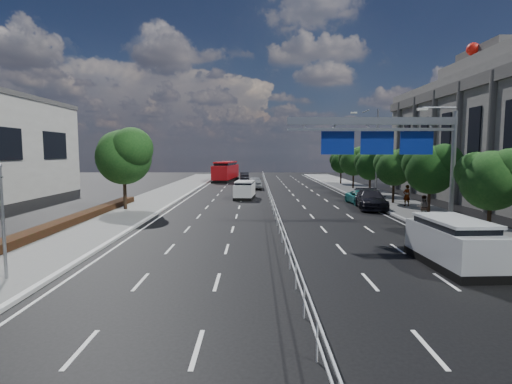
{
  "coord_description": "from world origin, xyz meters",
  "views": [
    {
      "loc": [
        -1.39,
        -14.2,
        4.73
      ],
      "look_at": [
        -1.36,
        9.17,
        2.4
      ],
      "focal_mm": 28.0,
      "sensor_mm": 36.0,
      "label": 1
    }
  ],
  "objects": [
    {
      "name": "red_bus",
      "position": [
        -6.3,
        51.58,
        1.68
      ],
      "size": [
        3.87,
        11.01,
        3.22
      ],
      "rotation": [
        0.0,
        0.0,
        -0.12
      ],
      "color": "black",
      "rests_on": "ground"
    },
    {
      "name": "ground",
      "position": [
        0.0,
        0.0,
        0.0
      ],
      "size": [
        160.0,
        160.0,
        0.0
      ],
      "primitive_type": "plane",
      "color": "black",
      "rests_on": "ground"
    },
    {
      "name": "near_car_dark",
      "position": [
        -3.31,
        54.33,
        0.68
      ],
      "size": [
        1.66,
        4.19,
        1.36
      ],
      "primitive_type": "imported",
      "rotation": [
        0.0,
        0.0,
        3.2
      ],
      "color": "black",
      "rests_on": "ground"
    },
    {
      "name": "far_tree_e",
      "position": [
        11.25,
        21.98,
        3.56
      ],
      "size": [
        3.63,
        3.38,
        5.13
      ],
      "color": "black",
      "rests_on": "ground"
    },
    {
      "name": "far_tree_g",
      "position": [
        11.25,
        36.98,
        3.75
      ],
      "size": [
        3.96,
        3.69,
        5.45
      ],
      "color": "black",
      "rests_on": "ground"
    },
    {
      "name": "silver_minivan",
      "position": [
        6.81,
        2.0,
        0.99
      ],
      "size": [
        2.29,
        4.93,
        2.01
      ],
      "rotation": [
        0.0,
        0.0,
        0.05
      ],
      "color": "black",
      "rests_on": "ground"
    },
    {
      "name": "overhead_gantry",
      "position": [
        6.74,
        10.05,
        5.61
      ],
      "size": [
        10.24,
        0.38,
        7.45
      ],
      "color": "gray",
      "rests_on": "ground"
    },
    {
      "name": "far_tree_h",
      "position": [
        11.24,
        44.48,
        3.42
      ],
      "size": [
        3.41,
        3.18,
        4.91
      ],
      "color": "black",
      "rests_on": "ground"
    },
    {
      "name": "far_tree_f",
      "position": [
        11.24,
        29.48,
        3.49
      ],
      "size": [
        3.52,
        3.28,
        5.02
      ],
      "color": "black",
      "rests_on": "ground"
    },
    {
      "name": "parked_car_dark",
      "position": [
        8.3,
        19.06,
        0.8
      ],
      "size": [
        2.88,
        5.74,
        1.6
      ],
      "primitive_type": "imported",
      "rotation": [
        0.0,
        0.0,
        -0.12
      ],
      "color": "black",
      "rests_on": "ground"
    },
    {
      "name": "white_minivan",
      "position": [
        -2.5,
        26.27,
        0.9
      ],
      "size": [
        2.21,
        4.37,
        1.83
      ],
      "rotation": [
        0.0,
        0.0,
        -0.1
      ],
      "color": "black",
      "rests_on": "ground"
    },
    {
      "name": "streetlight_far",
      "position": [
        10.5,
        26.0,
        5.21
      ],
      "size": [
        2.78,
        2.4,
        9.0
      ],
      "color": "gray",
      "rests_on": "ground"
    },
    {
      "name": "hedge_near",
      "position": [
        -13.3,
        5.0,
        0.36
      ],
      "size": [
        1.0,
        36.0,
        0.44
      ],
      "primitive_type": "cube",
      "color": "black",
      "rests_on": "sidewalk_near"
    },
    {
      "name": "median_fence",
      "position": [
        0.0,
        22.5,
        0.53
      ],
      "size": [
        0.05,
        85.0,
        1.02
      ],
      "color": "silver",
      "rests_on": "ground"
    },
    {
      "name": "near_car_silver",
      "position": [
        -1.45,
        37.82,
        0.81
      ],
      "size": [
        1.92,
        4.75,
        1.62
      ],
      "primitive_type": "imported",
      "rotation": [
        0.0,
        0.0,
        3.14
      ],
      "color": "#999CA0",
      "rests_on": "ground"
    },
    {
      "name": "parked_car_teal",
      "position": [
        8.3,
        22.0,
        0.61
      ],
      "size": [
        2.31,
        4.5,
        1.22
      ],
      "primitive_type": "imported",
      "rotation": [
        0.0,
        0.0,
        0.07
      ],
      "color": "#1C817D",
      "rests_on": "ground"
    },
    {
      "name": "pedestrian_a",
      "position": [
        11.6,
        19.81,
        1.05
      ],
      "size": [
        0.75,
        0.58,
        1.82
      ],
      "primitive_type": "imported",
      "rotation": [
        0.0,
        0.0,
        3.38
      ],
      "color": "gray",
      "rests_on": "sidewalk_far"
    },
    {
      "name": "far_tree_c",
      "position": [
        11.24,
        6.98,
        3.43
      ],
      "size": [
        3.52,
        3.28,
        4.94
      ],
      "color": "black",
      "rests_on": "ground"
    },
    {
      "name": "far_tree_d",
      "position": [
        11.25,
        14.48,
        3.69
      ],
      "size": [
        3.85,
        3.59,
        5.34
      ],
      "color": "black",
      "rests_on": "ground"
    },
    {
      "name": "near_tree_back",
      "position": [
        -11.94,
        17.97,
        4.61
      ],
      "size": [
        4.84,
        4.51,
        6.69
      ],
      "color": "black",
      "rests_on": "ground"
    },
    {
      "name": "kerb_near",
      "position": [
        -9.0,
        0.0,
        0.07
      ],
      "size": [
        0.25,
        140.0,
        0.15
      ],
      "primitive_type": "cube",
      "color": "silver",
      "rests_on": "ground"
    },
    {
      "name": "pedestrian_b",
      "position": [
        10.14,
        12.94,
        0.97
      ],
      "size": [
        0.97,
        0.86,
        1.66
      ],
      "primitive_type": "imported",
      "rotation": [
        0.0,
        0.0,
        2.8
      ],
      "color": "gray",
      "rests_on": "sidewalk_far"
    }
  ]
}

